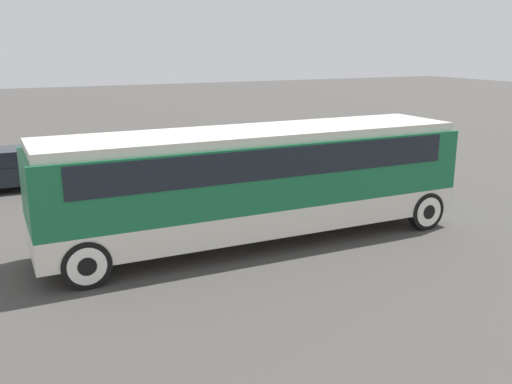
# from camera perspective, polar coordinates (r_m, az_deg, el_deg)

# --- Properties ---
(ground_plane) EXTENTS (120.00, 120.00, 0.00)m
(ground_plane) POSITION_cam_1_polar(r_m,az_deg,el_deg) (15.08, -0.00, -4.88)
(ground_plane) COLOR #423F3D
(tour_bus) EXTENTS (11.09, 2.62, 2.95)m
(tour_bus) POSITION_cam_1_polar(r_m,az_deg,el_deg) (14.63, 0.34, 1.77)
(tour_bus) COLOR silver
(tour_bus) RESTS_ON ground_plane
(parked_car_near) EXTENTS (4.79, 1.87, 1.46)m
(parked_car_near) POSITION_cam_1_polar(r_m,az_deg,el_deg) (22.05, -21.25, 2.35)
(parked_car_near) COLOR black
(parked_car_near) RESTS_ON ground_plane
(parked_car_mid) EXTENTS (4.05, 1.87, 1.41)m
(parked_car_mid) POSITION_cam_1_polar(r_m,az_deg,el_deg) (21.02, 1.96, 2.72)
(parked_car_mid) COLOR maroon
(parked_car_mid) RESTS_ON ground_plane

